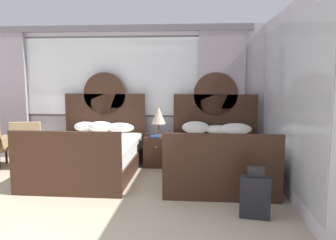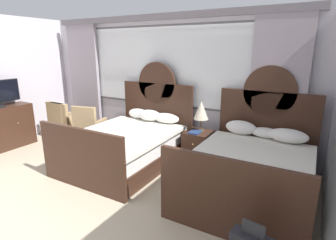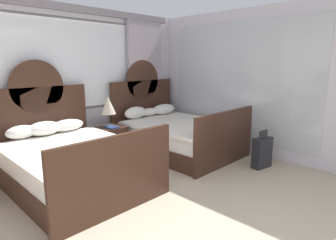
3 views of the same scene
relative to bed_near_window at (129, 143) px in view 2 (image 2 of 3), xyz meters
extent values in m
cube|color=silver|center=(0.10, 1.17, 0.99)|extent=(6.03, 0.07, 2.70)
cube|color=#575459|center=(0.10, 1.12, 1.32)|extent=(3.94, 0.02, 1.61)
cube|color=white|center=(0.10, 1.12, 1.32)|extent=(3.86, 0.02, 1.53)
cube|color=#998E99|center=(-2.10, 1.03, 0.94)|extent=(0.89, 0.08, 2.60)
cube|color=#998E99|center=(2.30, 1.03, 0.94)|extent=(0.89, 0.08, 2.60)
cube|color=slate|center=(0.10, 1.03, 2.26)|extent=(5.55, 0.10, 0.12)
cube|color=#382116|center=(0.00, -0.07, -0.21)|extent=(1.54, 2.05, 0.30)
cube|color=white|center=(0.00, -0.07, 0.06)|extent=(1.48, 1.95, 0.25)
cube|color=silver|center=(0.00, -0.15, 0.21)|extent=(1.58, 1.85, 0.06)
cube|color=#382116|center=(0.00, 0.99, 0.31)|extent=(1.62, 0.06, 1.35)
cylinder|color=#382116|center=(0.00, 0.99, 0.98)|extent=(0.85, 0.06, 0.85)
cube|color=#382116|center=(0.00, -1.12, 0.11)|extent=(1.62, 0.06, 0.94)
ellipsoid|color=white|center=(-0.36, 0.80, 0.34)|extent=(0.45, 0.26, 0.20)
ellipsoid|color=white|center=(-0.04, 0.75, 0.35)|extent=(0.51, 0.32, 0.22)
ellipsoid|color=white|center=(0.35, 0.76, 0.34)|extent=(0.56, 0.27, 0.19)
cube|color=#382116|center=(2.19, -0.07, -0.21)|extent=(1.54, 2.05, 0.30)
cube|color=white|center=(2.19, -0.07, 0.06)|extent=(1.48, 1.95, 0.25)
cube|color=silver|center=(2.19, -0.15, 0.21)|extent=(1.58, 1.85, 0.06)
cube|color=#382116|center=(2.19, 0.99, 0.31)|extent=(1.62, 0.06, 1.35)
cylinder|color=#382116|center=(2.19, 0.99, 0.98)|extent=(0.85, 0.06, 0.85)
cube|color=#382116|center=(2.19, -1.12, 0.11)|extent=(1.62, 0.06, 0.94)
ellipsoid|color=white|center=(1.81, 0.78, 0.36)|extent=(0.52, 0.24, 0.24)
ellipsoid|color=white|center=(2.22, 0.81, 0.32)|extent=(0.48, 0.25, 0.16)
ellipsoid|color=white|center=(2.56, 0.72, 0.35)|extent=(0.59, 0.30, 0.22)
cube|color=#382116|center=(1.09, 0.65, -0.08)|extent=(0.47, 0.47, 0.57)
sphere|color=tan|center=(1.09, 0.40, 0.05)|extent=(0.02, 0.02, 0.02)
cylinder|color=brown|center=(1.11, 0.69, 0.22)|extent=(0.14, 0.14, 0.02)
cylinder|color=brown|center=(1.11, 0.69, 0.33)|extent=(0.03, 0.03, 0.21)
cone|color=beige|center=(1.11, 0.69, 0.60)|extent=(0.27, 0.27, 0.33)
cube|color=navy|center=(1.07, 0.55, 0.22)|extent=(0.18, 0.26, 0.03)
sphere|color=tan|center=(-2.45, -0.54, 0.17)|extent=(0.03, 0.03, 0.03)
cube|color=tan|center=(-1.28, 0.34, -0.01)|extent=(0.64, 0.64, 0.10)
cube|color=tan|center=(-1.23, 0.12, 0.28)|extent=(0.53, 0.20, 0.48)
cube|color=tan|center=(-1.06, 0.40, 0.12)|extent=(0.17, 0.48, 0.16)
cube|color=tan|center=(-1.51, 0.29, 0.12)|extent=(0.17, 0.48, 0.16)
cylinder|color=#382116|center=(-1.12, 0.60, -0.21)|extent=(0.04, 0.04, 0.30)
cylinder|color=#382116|center=(-1.54, 0.50, -0.21)|extent=(0.04, 0.04, 0.30)
cylinder|color=#382116|center=(-1.03, 0.18, -0.21)|extent=(0.04, 0.04, 0.30)
cylinder|color=#382116|center=(-1.44, 0.09, -0.21)|extent=(0.04, 0.04, 0.30)
cube|color=tan|center=(-1.97, 0.34, -0.01)|extent=(0.55, 0.55, 0.10)
cube|color=tan|center=(-1.98, 0.12, 0.28)|extent=(0.53, 0.10, 0.48)
cube|color=tan|center=(-1.73, 0.33, 0.12)|extent=(0.08, 0.48, 0.16)
cube|color=tan|center=(-2.20, 0.35, 0.12)|extent=(0.08, 0.48, 0.16)
cylinder|color=#382116|center=(-1.74, 0.55, -0.21)|extent=(0.04, 0.04, 0.30)
cylinder|color=#382116|center=(-2.17, 0.57, -0.21)|extent=(0.04, 0.04, 0.30)
cylinder|color=#382116|center=(-1.76, 0.12, -0.21)|extent=(0.04, 0.04, 0.30)
cylinder|color=#382116|center=(-2.19, 0.14, -0.21)|extent=(0.04, 0.04, 0.30)
cube|color=tan|center=(-2.10, 0.34, -0.01)|extent=(0.55, 0.55, 0.10)
cube|color=tan|center=(-2.11, 0.12, 0.28)|extent=(0.53, 0.10, 0.48)
cube|color=tan|center=(-1.87, 0.33, 0.12)|extent=(0.08, 0.48, 0.16)
cube|color=tan|center=(-2.34, 0.35, 0.12)|extent=(0.08, 0.48, 0.16)
cylinder|color=#382116|center=(-1.88, 0.55, -0.21)|extent=(0.04, 0.04, 0.30)
cylinder|color=#382116|center=(-2.31, 0.57, -0.21)|extent=(0.04, 0.04, 0.30)
cylinder|color=#382116|center=(-1.90, 0.12, -0.21)|extent=(0.04, 0.04, 0.30)
cylinder|color=#382116|center=(-2.33, 0.14, -0.21)|extent=(0.04, 0.04, 0.30)
cube|color=#232326|center=(2.56, -1.61, 0.21)|extent=(0.20, 0.05, 0.13)
camera|label=1|loc=(1.86, -5.61, 1.36)|focal=36.16mm
camera|label=2|loc=(2.87, -3.60, 1.67)|focal=28.33mm
camera|label=3|loc=(-1.77, -3.67, 1.38)|focal=30.50mm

